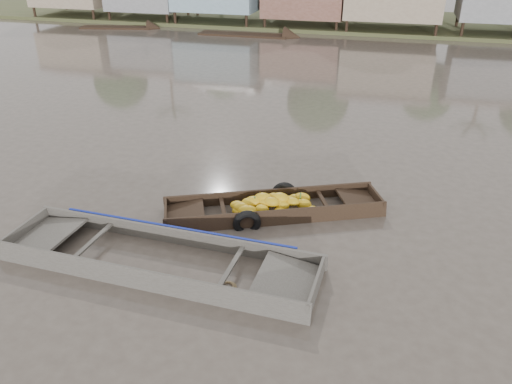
# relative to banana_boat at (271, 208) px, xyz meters

# --- Properties ---
(ground) EXTENTS (120.00, 120.00, 0.00)m
(ground) POSITION_rel_banana_boat_xyz_m (-0.41, -1.75, -0.16)
(ground) COLOR #4A4139
(ground) RESTS_ON ground
(banana_boat) EXTENTS (5.65, 3.53, 0.77)m
(banana_boat) POSITION_rel_banana_boat_xyz_m (0.00, 0.00, 0.00)
(banana_boat) COLOR black
(banana_boat) RESTS_ON ground
(viewer_boat) EXTENTS (7.13, 2.09, 0.57)m
(viewer_boat) POSITION_rel_banana_boat_xyz_m (-1.79, -2.81, -0.11)
(viewer_boat) COLOR #403D36
(viewer_boat) RESTS_ON ground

